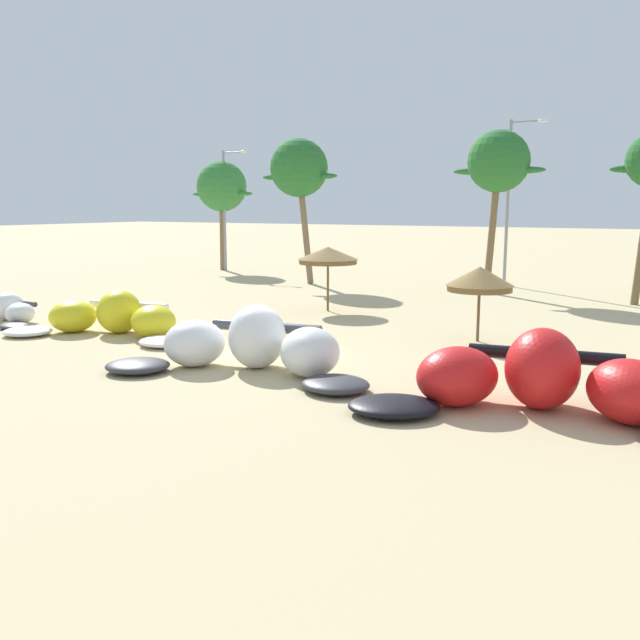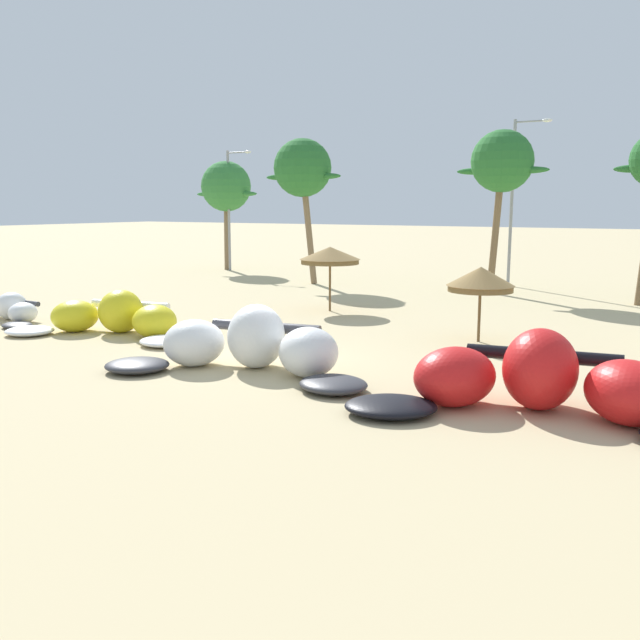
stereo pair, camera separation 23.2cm
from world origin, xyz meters
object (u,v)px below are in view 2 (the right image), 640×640
at_px(palm_leftmost, 226,187).
at_px(kite_left_of_center, 250,346).
at_px(palm_left, 303,169).
at_px(lamppost_west_center, 515,194).
at_px(kite_left, 114,318).
at_px(kite_far_left, 5,310).
at_px(beach_umbrella_near_van, 330,255).
at_px(palm_left_of_gap, 502,163).
at_px(kite_center, 538,383).
at_px(lamppost_west, 231,203).
at_px(beach_umbrella_middle, 481,279).

bearing_deg(palm_leftmost, kite_left_of_center, -51.23).
xyz_separation_m(palm_left, lamppost_west_center, (11.16, 4.69, -1.43)).
distance_m(kite_left, palm_left, 18.63).
relative_size(kite_left_of_center, lamppost_west_center, 0.85).
xyz_separation_m(kite_far_left, beach_umbrella_near_van, (10.13, 8.74, 2.02)).
relative_size(palm_leftmost, palm_left_of_gap, 0.91).
relative_size(kite_center, palm_leftmost, 1.10).
bearing_deg(kite_far_left, lamppost_west, 103.17).
distance_m(kite_left, kite_center, 15.48).
distance_m(kite_center, beach_umbrella_near_van, 15.74).
bearing_deg(beach_umbrella_middle, lamppost_west, 144.46).
bearing_deg(lamppost_west, palm_leftmost, 151.39).
height_order(kite_left, beach_umbrella_near_van, beach_umbrella_near_van).
distance_m(kite_center, palm_left, 27.23).
distance_m(kite_left_of_center, lamppost_west_center, 24.58).
bearing_deg(palm_left_of_gap, lamppost_west, 170.77).
height_order(palm_leftmost, palm_left, palm_left).
bearing_deg(lamppost_west, kite_far_left, -76.83).
bearing_deg(beach_umbrella_near_van, palm_left, 127.58).
relative_size(kite_left, lamppost_west_center, 0.81).
xyz_separation_m(kite_left, kite_left_of_center, (7.45, -2.03, 0.10)).
relative_size(kite_far_left, beach_umbrella_near_van, 1.93).
height_order(kite_left_of_center, lamppost_west_center, lamppost_west_center).
relative_size(palm_left, lamppost_west, 1.01).
bearing_deg(kite_left, beach_umbrella_near_van, 65.19).
relative_size(kite_far_left, lamppost_west, 0.65).
relative_size(kite_center, lamppost_west_center, 0.91).
height_order(kite_center, palm_left_of_gap, palm_left_of_gap).
height_order(kite_far_left, kite_left_of_center, kite_left_of_center).
relative_size(kite_far_left, kite_center, 0.64).
bearing_deg(palm_left, lamppost_west, 153.59).
relative_size(kite_center, beach_umbrella_near_van, 3.00).
height_order(kite_far_left, palm_left, palm_left).
xyz_separation_m(kite_far_left, lamppost_west_center, (14.58, 22.15, 4.80)).
xyz_separation_m(kite_center, palm_leftmost, (-27.19, 24.11, 5.14)).
height_order(kite_center, palm_leftmost, palm_leftmost).
distance_m(palm_left, lamppost_west, 9.67).
distance_m(kite_far_left, palm_left_of_gap, 24.46).
xyz_separation_m(palm_leftmost, palm_left, (9.17, -4.59, 0.81)).
distance_m(beach_umbrella_near_van, palm_leftmost, 20.99).
height_order(kite_far_left, lamppost_west, lamppost_west).
bearing_deg(beach_umbrella_middle, palm_leftmost, 144.65).
bearing_deg(palm_left, palm_left_of_gap, 4.98).
bearing_deg(kite_left, lamppost_west_center, 69.03).
relative_size(beach_umbrella_near_van, palm_left_of_gap, 0.33).
relative_size(kite_left, beach_umbrella_near_van, 2.68).
height_order(beach_umbrella_middle, palm_leftmost, palm_leftmost).
height_order(kite_left, kite_center, kite_center).
bearing_deg(kite_center, beach_umbrella_near_van, 136.33).
xyz_separation_m(palm_left_of_gap, lamppost_west, (-19.85, 3.23, -1.99)).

